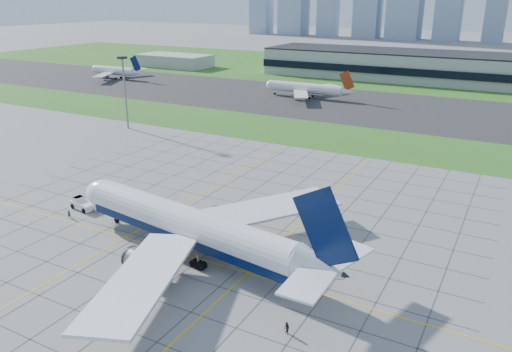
{
  "coord_description": "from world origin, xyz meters",
  "views": [
    {
      "loc": [
        55.51,
        -67.54,
        45.15
      ],
      "look_at": [
        4.73,
        25.3,
        7.0
      ],
      "focal_mm": 35.0,
      "sensor_mm": 36.0,
      "label": 1
    }
  ],
  "objects_px": {
    "light_mast": "(124,84)",
    "distant_jet_1": "(306,88)",
    "pushback_tug": "(83,204)",
    "distant_jet_0": "(115,71)",
    "airliner": "(191,227)",
    "crew_far": "(287,328)",
    "crew_near": "(69,214)"
  },
  "relations": [
    {
      "from": "airliner",
      "to": "distant_jet_0",
      "type": "distance_m",
      "value": 221.96
    },
    {
      "from": "light_mast",
      "to": "crew_far",
      "type": "bearing_deg",
      "value": -37.92
    },
    {
      "from": "pushback_tug",
      "to": "distant_jet_0",
      "type": "bearing_deg",
      "value": 139.52
    },
    {
      "from": "airliner",
      "to": "pushback_tug",
      "type": "height_order",
      "value": "airliner"
    },
    {
      "from": "pushback_tug",
      "to": "distant_jet_1",
      "type": "distance_m",
      "value": 145.84
    },
    {
      "from": "pushback_tug",
      "to": "crew_near",
      "type": "bearing_deg",
      "value": -68.3
    },
    {
      "from": "pushback_tug",
      "to": "distant_jet_0",
      "type": "xyz_separation_m",
      "value": [
        -128.75,
        146.19,
        3.35
      ]
    },
    {
      "from": "light_mast",
      "to": "airliner",
      "type": "xyz_separation_m",
      "value": [
        75.2,
        -65.6,
        -10.77
      ]
    },
    {
      "from": "crew_far",
      "to": "distant_jet_1",
      "type": "height_order",
      "value": "distant_jet_1"
    },
    {
      "from": "crew_far",
      "to": "light_mast",
      "type": "bearing_deg",
      "value": 179.48
    },
    {
      "from": "pushback_tug",
      "to": "distant_jet_1",
      "type": "relative_size",
      "value": 0.22
    },
    {
      "from": "airliner",
      "to": "distant_jet_1",
      "type": "relative_size",
      "value": 1.48
    },
    {
      "from": "light_mast",
      "to": "crew_near",
      "type": "relative_size",
      "value": 14.64
    },
    {
      "from": "airliner",
      "to": "crew_far",
      "type": "relative_size",
      "value": 33.1
    },
    {
      "from": "distant_jet_0",
      "to": "distant_jet_1",
      "type": "height_order",
      "value": "same"
    },
    {
      "from": "distant_jet_0",
      "to": "distant_jet_1",
      "type": "xyz_separation_m",
      "value": [
        120.83,
        -0.6,
        0.0
      ]
    },
    {
      "from": "crew_near",
      "to": "crew_far",
      "type": "bearing_deg",
      "value": -66.86
    },
    {
      "from": "pushback_tug",
      "to": "distant_jet_1",
      "type": "height_order",
      "value": "distant_jet_1"
    },
    {
      "from": "airliner",
      "to": "distant_jet_0",
      "type": "relative_size",
      "value": 1.48
    },
    {
      "from": "crew_near",
      "to": "distant_jet_1",
      "type": "distance_m",
      "value": 150.85
    },
    {
      "from": "pushback_tug",
      "to": "distant_jet_0",
      "type": "relative_size",
      "value": 0.22
    },
    {
      "from": "pushback_tug",
      "to": "distant_jet_0",
      "type": "height_order",
      "value": "distant_jet_0"
    },
    {
      "from": "pushback_tug",
      "to": "distant_jet_1",
      "type": "xyz_separation_m",
      "value": [
        -7.92,
        145.58,
        3.35
      ]
    },
    {
      "from": "light_mast",
      "to": "airliner",
      "type": "bearing_deg",
      "value": -41.1
    },
    {
      "from": "airliner",
      "to": "crew_near",
      "type": "relative_size",
      "value": 36.05
    },
    {
      "from": "airliner",
      "to": "distant_jet_1",
      "type": "height_order",
      "value": "airliner"
    },
    {
      "from": "distant_jet_1",
      "to": "crew_far",
      "type": "bearing_deg",
      "value": -67.63
    },
    {
      "from": "airliner",
      "to": "pushback_tug",
      "type": "bearing_deg",
      "value": 179.55
    },
    {
      "from": "crew_far",
      "to": "distant_jet_0",
      "type": "bearing_deg",
      "value": 176.27
    },
    {
      "from": "pushback_tug",
      "to": "airliner",
      "type": "bearing_deg",
      "value": -0.45
    },
    {
      "from": "crew_far",
      "to": "distant_jet_0",
      "type": "xyz_separation_m",
      "value": [
        -188.22,
        164.37,
        3.53
      ]
    },
    {
      "from": "light_mast",
      "to": "distant_jet_1",
      "type": "relative_size",
      "value": 0.6
    }
  ]
}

